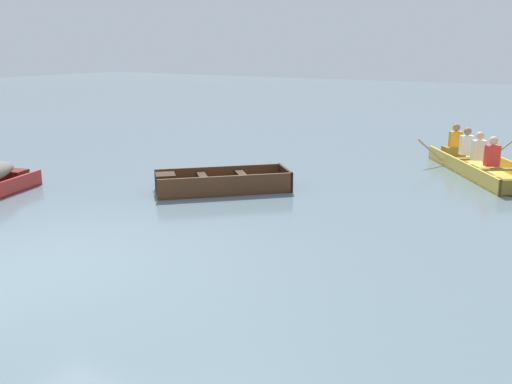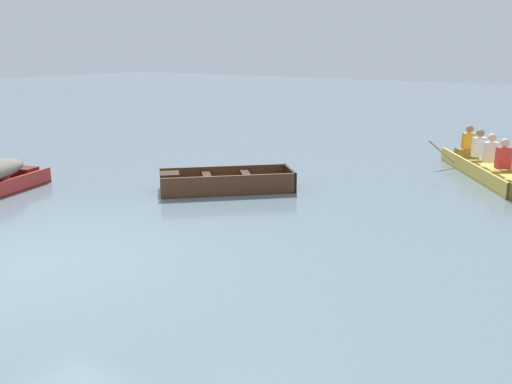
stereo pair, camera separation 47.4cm
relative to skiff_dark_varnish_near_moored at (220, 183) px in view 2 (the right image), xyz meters
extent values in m
plane|color=slate|center=(0.43, -4.20, -0.14)|extent=(80.00, 80.00, 0.00)
cube|color=#4C2D19|center=(0.09, 0.09, -0.12)|extent=(2.45, 2.46, 0.04)
cube|color=#4C2D19|center=(0.40, -0.22, 0.05)|extent=(1.82, 1.84, 0.39)
cube|color=#4C2D19|center=(-0.22, 0.40, 0.05)|extent=(1.82, 1.84, 0.39)
cube|color=black|center=(0.97, 0.97, 0.05)|extent=(0.70, 0.69, 0.39)
cube|color=black|center=(-0.68, -0.68, 0.07)|extent=(0.55, 0.55, 0.35)
cube|color=black|center=(-0.18, -0.18, 0.15)|extent=(0.70, 0.70, 0.04)
cube|color=black|center=(0.36, 0.36, 0.15)|extent=(0.70, 0.70, 0.04)
cube|color=maroon|center=(-3.72, -1.75, 0.03)|extent=(0.53, 0.47, 0.27)
cube|color=#E5BC47|center=(4.05, 4.27, -0.12)|extent=(3.07, 3.72, 0.04)
cube|color=#E5BC47|center=(3.62, 3.97, 0.02)|extent=(2.22, 3.12, 0.31)
cube|color=olive|center=(3.06, 5.67, 0.03)|extent=(0.61, 0.58, 0.28)
cube|color=olive|center=(3.72, 4.74, 0.09)|extent=(0.90, 0.70, 0.04)
cube|color=olive|center=(4.37, 3.81, 0.09)|extent=(0.90, 0.70, 0.04)
cube|color=red|center=(4.24, 4.00, 0.33)|extent=(0.33, 0.31, 0.44)
sphere|color=beige|center=(4.24, 4.00, 0.65)|extent=(0.18, 0.18, 0.18)
cube|color=white|center=(3.86, 4.54, 0.33)|extent=(0.33, 0.31, 0.44)
sphere|color=beige|center=(3.86, 4.54, 0.65)|extent=(0.18, 0.18, 0.18)
cube|color=white|center=(3.48, 5.08, 0.33)|extent=(0.33, 0.31, 0.44)
sphere|color=#9E7051|center=(3.48, 5.08, 0.65)|extent=(0.18, 0.18, 0.18)
cube|color=orange|center=(3.10, 5.62, 0.33)|extent=(0.33, 0.31, 0.44)
sphere|color=#9E7051|center=(3.10, 5.62, 0.65)|extent=(0.18, 0.18, 0.18)
cylinder|color=tan|center=(2.78, 4.60, 0.22)|extent=(0.55, 0.41, 0.55)
camera|label=1|loc=(6.31, -8.58, 2.57)|focal=40.00mm
camera|label=2|loc=(6.70, -8.32, 2.57)|focal=40.00mm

